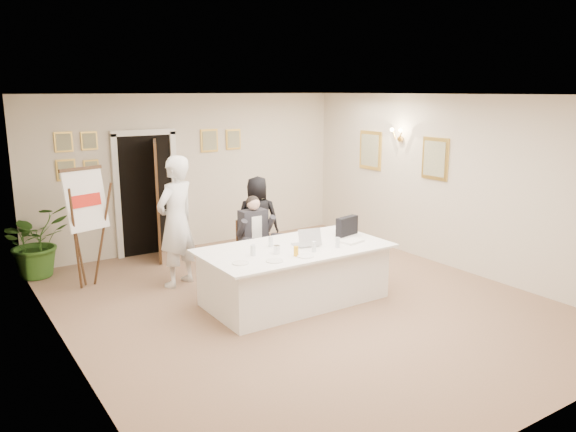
# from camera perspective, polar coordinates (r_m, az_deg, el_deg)

# --- Properties ---
(floor) EXTENTS (7.00, 7.00, 0.00)m
(floor) POSITION_cam_1_polar(r_m,az_deg,el_deg) (7.82, 1.23, -8.75)
(floor) COLOR brown
(floor) RESTS_ON ground
(ceiling) EXTENTS (6.00, 7.00, 0.02)m
(ceiling) POSITION_cam_1_polar(r_m,az_deg,el_deg) (7.29, 1.34, 12.22)
(ceiling) COLOR white
(ceiling) RESTS_ON wall_back
(wall_back) EXTENTS (6.00, 0.10, 2.80)m
(wall_back) POSITION_cam_1_polar(r_m,az_deg,el_deg) (10.46, -9.70, 4.48)
(wall_back) COLOR beige
(wall_back) RESTS_ON floor
(wall_front) EXTENTS (6.00, 0.10, 2.80)m
(wall_front) POSITION_cam_1_polar(r_m,az_deg,el_deg) (5.05, 24.57, -5.28)
(wall_front) COLOR beige
(wall_front) RESTS_ON floor
(wall_left) EXTENTS (0.10, 7.00, 2.80)m
(wall_left) POSITION_cam_1_polar(r_m,az_deg,el_deg) (6.27, -21.91, -1.69)
(wall_left) COLOR beige
(wall_left) RESTS_ON floor
(wall_right) EXTENTS (0.10, 7.00, 2.80)m
(wall_right) POSITION_cam_1_polar(r_m,az_deg,el_deg) (9.44, 16.48, 3.26)
(wall_right) COLOR beige
(wall_right) RESTS_ON floor
(doorway) EXTENTS (1.14, 0.86, 2.20)m
(doorway) POSITION_cam_1_polar(r_m,az_deg,el_deg) (10.03, -13.82, 1.88)
(doorway) COLOR black
(doorway) RESTS_ON floor
(pictures_back_wall) EXTENTS (3.40, 0.06, 0.80)m
(pictures_back_wall) POSITION_cam_1_polar(r_m,az_deg,el_deg) (10.09, -13.91, 6.57)
(pictures_back_wall) COLOR #E7BC4F
(pictures_back_wall) RESTS_ON wall_back
(pictures_right_wall) EXTENTS (0.06, 2.20, 0.80)m
(pictures_right_wall) POSITION_cam_1_polar(r_m,az_deg,el_deg) (10.18, 11.33, 6.17)
(pictures_right_wall) COLOR #E7BC4F
(pictures_right_wall) RESTS_ON wall_right
(wall_sconce) EXTENTS (0.20, 0.30, 0.24)m
(wall_sconce) POSITION_cam_1_polar(r_m,az_deg,el_deg) (10.09, 11.13, 8.13)
(wall_sconce) COLOR gold
(wall_sconce) RESTS_ON wall_right
(conference_table) EXTENTS (2.56, 1.37, 0.78)m
(conference_table) POSITION_cam_1_polar(r_m,az_deg,el_deg) (7.74, 0.67, -5.88)
(conference_table) COLOR white
(conference_table) RESTS_ON floor
(seated_man) EXTENTS (0.67, 0.70, 1.32)m
(seated_man) POSITION_cam_1_polar(r_m,az_deg,el_deg) (8.55, -3.40, -2.23)
(seated_man) COLOR black
(seated_man) RESTS_ON floor
(flip_chart) EXTENTS (0.64, 0.47, 1.76)m
(flip_chart) POSITION_cam_1_polar(r_m,az_deg,el_deg) (8.66, -19.94, -1.76)
(flip_chart) COLOR #321A10
(flip_chart) RESTS_ON floor
(standing_man) EXTENTS (0.84, 0.73, 1.95)m
(standing_man) POSITION_cam_1_polar(r_m,az_deg,el_deg) (8.39, -11.29, -0.56)
(standing_man) COLOR silver
(standing_man) RESTS_ON floor
(standing_woman) EXTENTS (0.85, 0.77, 1.46)m
(standing_woman) POSITION_cam_1_polar(r_m,az_deg,el_deg) (9.48, -3.11, -0.32)
(standing_woman) COLOR black
(standing_woman) RESTS_ON floor
(potted_palm) EXTENTS (1.27, 1.20, 1.13)m
(potted_palm) POSITION_cam_1_polar(r_m,az_deg,el_deg) (9.57, -24.28, -2.34)
(potted_palm) COLOR #316120
(potted_palm) RESTS_ON floor
(laptop) EXTENTS (0.39, 0.41, 0.28)m
(laptop) POSITION_cam_1_polar(r_m,az_deg,el_deg) (7.68, 1.74, -1.99)
(laptop) COLOR #B7BABC
(laptop) RESTS_ON conference_table
(laptop_bag) EXTENTS (0.41, 0.19, 0.28)m
(laptop_bag) POSITION_cam_1_polar(r_m,az_deg,el_deg) (8.26, 6.00, -1.02)
(laptop_bag) COLOR black
(laptop_bag) RESTS_ON conference_table
(paper_stack) EXTENTS (0.36, 0.29, 0.03)m
(paper_stack) POSITION_cam_1_polar(r_m,az_deg,el_deg) (7.91, 6.47, -2.56)
(paper_stack) COLOR white
(paper_stack) RESTS_ON conference_table
(plate_left) EXTENTS (0.25, 0.25, 0.01)m
(plate_left) POSITION_cam_1_polar(r_m,az_deg,el_deg) (6.93, -4.84, -4.79)
(plate_left) COLOR white
(plate_left) RESTS_ON conference_table
(plate_mid) EXTENTS (0.23, 0.23, 0.01)m
(plate_mid) POSITION_cam_1_polar(r_m,az_deg,el_deg) (7.00, -1.38, -4.57)
(plate_mid) COLOR white
(plate_mid) RESTS_ON conference_table
(plate_near) EXTENTS (0.23, 0.23, 0.01)m
(plate_near) POSITION_cam_1_polar(r_m,az_deg,el_deg) (7.20, 1.78, -4.08)
(plate_near) COLOR white
(plate_near) RESTS_ON conference_table
(glass_a) EXTENTS (0.08, 0.08, 0.14)m
(glass_a) POSITION_cam_1_polar(r_m,az_deg,el_deg) (7.24, -3.57, -3.49)
(glass_a) COLOR silver
(glass_a) RESTS_ON conference_table
(glass_b) EXTENTS (0.06, 0.06, 0.14)m
(glass_b) POSITION_cam_1_polar(r_m,az_deg,el_deg) (7.40, 2.66, -3.12)
(glass_b) COLOR silver
(glass_b) RESTS_ON conference_table
(glass_c) EXTENTS (0.07, 0.07, 0.14)m
(glass_c) POSITION_cam_1_polar(r_m,az_deg,el_deg) (7.62, 5.05, -2.69)
(glass_c) COLOR silver
(glass_c) RESTS_ON conference_table
(glass_d) EXTENTS (0.07, 0.07, 0.14)m
(glass_d) POSITION_cam_1_polar(r_m,az_deg,el_deg) (7.63, -1.76, -2.62)
(glass_d) COLOR silver
(glass_d) RESTS_ON conference_table
(oj_glass) EXTENTS (0.07, 0.07, 0.13)m
(oj_glass) POSITION_cam_1_polar(r_m,az_deg,el_deg) (7.20, 0.82, -3.59)
(oj_glass) COLOR #E8A213
(oj_glass) RESTS_ON conference_table
(steel_jug) EXTENTS (0.09, 0.09, 0.11)m
(steel_jug) POSITION_cam_1_polar(r_m,az_deg,el_deg) (7.31, -1.16, -3.42)
(steel_jug) COLOR silver
(steel_jug) RESTS_ON conference_table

